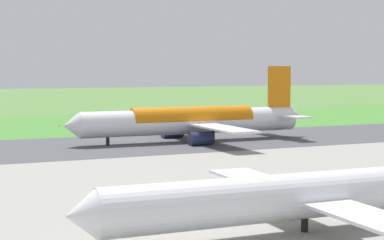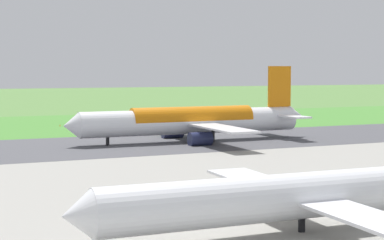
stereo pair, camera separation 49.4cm
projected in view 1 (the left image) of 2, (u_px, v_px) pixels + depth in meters
ground_plane at (209, 141)px, 134.03m from camera, size 800.00×800.00×0.00m
runway_asphalt at (209, 140)px, 134.03m from camera, size 600.00×36.08×0.06m
grass_verge_foreground at (136, 123)px, 176.99m from camera, size 600.00×80.00×0.04m
airliner_main at (194, 121)px, 132.26m from camera, size 53.98×44.04×15.88m
airliner_parked_mid at (307, 194)px, 58.11m from camera, size 44.19×36.08×12.92m
no_stopping_sign at (84, 121)px, 169.86m from camera, size 0.60×0.10×2.28m
traffic_cone_orange at (59, 125)px, 167.45m from camera, size 0.40×0.40×0.55m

